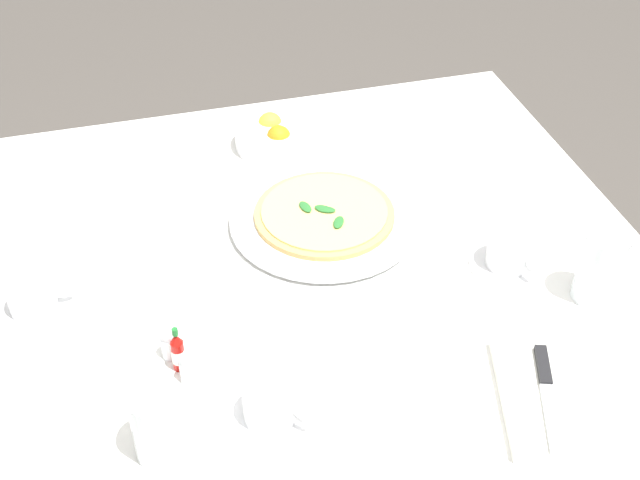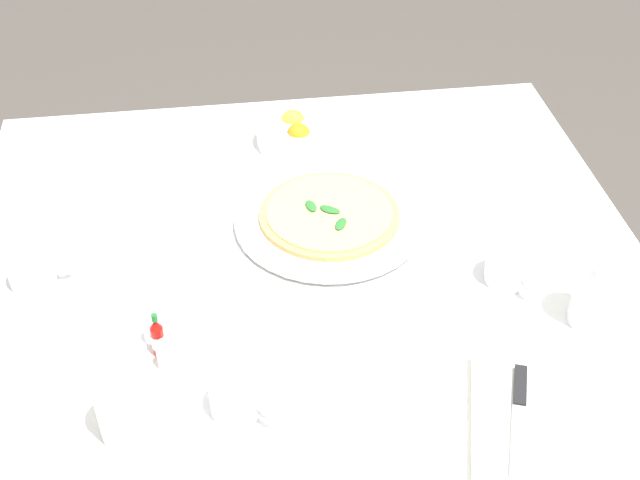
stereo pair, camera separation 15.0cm
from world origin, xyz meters
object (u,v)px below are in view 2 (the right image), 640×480
object	(u,v)px
dinner_knife	(519,413)
hot_sauce_bottle	(158,338)
coffee_cup_far_left	(508,269)
pepper_shaker	(152,330)
pizza	(329,214)
napkin_folded	(518,418)
water_glass_near_left	(596,295)
salt_shaker	(165,355)
pizza_plate	(329,220)
coffee_cup_right_edge	(33,274)
coffee_cup_left_edge	(237,399)
citrus_bowl	(293,133)
water_glass_back_corner	(123,408)

from	to	relation	value
dinner_knife	hot_sauce_bottle	bearing A→B (deg)	-92.80
coffee_cup_far_left	pepper_shaker	world-z (taller)	coffee_cup_far_left
pizza	napkin_folded	size ratio (longest dim) A/B	1.04
coffee_cup_far_left	water_glass_near_left	size ratio (longest dim) A/B	1.00
napkin_folded	salt_shaker	size ratio (longest dim) A/B	4.39
pizza_plate	coffee_cup_right_edge	xyz separation A→B (m)	(0.10, -0.52, 0.01)
coffee_cup_left_edge	napkin_folded	size ratio (longest dim) A/B	0.53
coffee_cup_left_edge	dinner_knife	size ratio (longest dim) A/B	0.68
citrus_bowl	salt_shaker	world-z (taller)	citrus_bowl
pizza_plate	pizza	world-z (taller)	pizza
citrus_bowl	salt_shaker	distance (m)	0.65
pepper_shaker	water_glass_back_corner	bearing A→B (deg)	-10.80
napkin_folded	citrus_bowl	world-z (taller)	citrus_bowl
pizza_plate	napkin_folded	world-z (taller)	napkin_folded
pizza_plate	coffee_cup_right_edge	distance (m)	0.53
citrus_bowl	salt_shaker	bearing A→B (deg)	-23.86
pizza	dinner_knife	world-z (taller)	pizza
water_glass_back_corner	salt_shaker	world-z (taller)	water_glass_back_corner
water_glass_back_corner	dinner_knife	xyz separation A→B (m)	(0.06, 0.55, -0.03)
dinner_knife	pepper_shaker	distance (m)	0.57
pizza	water_glass_near_left	xyz separation A→B (m)	(0.31, 0.38, 0.03)
coffee_cup_left_edge	coffee_cup_right_edge	bearing A→B (deg)	-134.64
coffee_cup_far_left	hot_sauce_bottle	world-z (taller)	hot_sauce_bottle
pepper_shaker	pizza_plate	bearing A→B (deg)	128.94
pizza_plate	coffee_cup_far_left	distance (m)	0.34
pepper_shaker	water_glass_near_left	bearing A→B (deg)	85.88
pizza_plate	hot_sauce_bottle	size ratio (longest dim) A/B	4.20
water_glass_near_left	dinner_knife	size ratio (longest dim) A/B	0.68
pizza_plate	pepper_shaker	distance (m)	0.41
coffee_cup_right_edge	salt_shaker	size ratio (longest dim) A/B	2.36
coffee_cup_right_edge	salt_shaker	xyz separation A→B (m)	(0.21, 0.22, -0.00)
water_glass_back_corner	citrus_bowl	xyz separation A→B (m)	(-0.71, 0.32, -0.03)
coffee_cup_far_left	citrus_bowl	world-z (taller)	coffee_cup_far_left
coffee_cup_far_left	pepper_shaker	bearing A→B (deg)	-84.53
dinner_knife	coffee_cup_far_left	bearing A→B (deg)	-174.88
pizza_plate	coffee_cup_right_edge	bearing A→B (deg)	-79.26
coffee_cup_far_left	coffee_cup_left_edge	distance (m)	0.52
dinner_knife	coffee_cup_left_edge	bearing A→B (deg)	-81.41
coffee_cup_far_left	salt_shaker	world-z (taller)	coffee_cup_far_left
water_glass_back_corner	water_glass_near_left	size ratio (longest dim) A/B	0.90
pizza_plate	water_glass_near_left	world-z (taller)	water_glass_near_left
pepper_shaker	salt_shaker	bearing A→B (deg)	19.65
coffee_cup_left_edge	water_glass_near_left	xyz separation A→B (m)	(-0.11, 0.58, 0.03)
pizza	water_glass_near_left	bearing A→B (deg)	51.16
napkin_folded	pizza	bearing A→B (deg)	-142.38
coffee_cup_right_edge	pepper_shaker	world-z (taller)	coffee_cup_right_edge
water_glass_back_corner	pizza_plate	bearing A→B (deg)	140.90
water_glass_near_left	pepper_shaker	bearing A→B (deg)	-94.12
napkin_folded	salt_shaker	distance (m)	0.53
pizza	citrus_bowl	distance (m)	0.28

